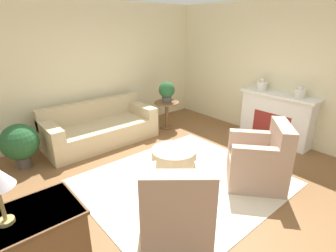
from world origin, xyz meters
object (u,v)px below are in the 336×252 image
object	(u,v)px
couch	(100,128)
potted_plant_floor	(20,143)
armchair_left	(176,210)
vase_mantel_far	(300,93)
potted_plant_on_side_table	(167,91)
armchair_right	(260,162)
vase_mantel_near	(262,86)
side_table	(167,110)
ottoman_table	(174,159)

from	to	relation	value
couch	potted_plant_floor	distance (m)	1.52
armchair_left	vase_mantel_far	distance (m)	3.49
potted_plant_floor	potted_plant_on_side_table	bearing A→B (deg)	-3.25
armchair_right	potted_plant_on_side_table	xyz separation A→B (m)	(0.48, 2.74, 0.52)
armchair_left	vase_mantel_far	xyz separation A→B (m)	(3.40, 0.30, 0.73)
armchair_right	potted_plant_floor	bearing A→B (deg)	131.83
vase_mantel_near	potted_plant_floor	world-z (taller)	vase_mantel_near
potted_plant_floor	couch	bearing A→B (deg)	4.19
armchair_right	side_table	xyz separation A→B (m)	(0.48, 2.74, 0.06)
couch	potted_plant_floor	xyz separation A→B (m)	(-1.51, -0.11, 0.16)
couch	vase_mantel_near	distance (m)	3.49
side_table	vase_mantel_far	world-z (taller)	vase_mantel_far
ottoman_table	vase_mantel_far	xyz separation A→B (m)	(2.51, -0.74, 0.82)
armchair_right	ottoman_table	world-z (taller)	armchair_right
side_table	vase_mantel_far	distance (m)	2.81
armchair_left	armchair_right	size ratio (longest dim) A/B	1.00
ottoman_table	potted_plant_floor	bearing A→B (deg)	133.58
ottoman_table	vase_mantel_far	world-z (taller)	vase_mantel_far
vase_mantel_far	potted_plant_floor	world-z (taller)	vase_mantel_far
armchair_left	vase_mantel_near	world-z (taller)	vase_mantel_near
potted_plant_on_side_table	armchair_left	bearing A→B (deg)	-128.55
ottoman_table	potted_plant_floor	world-z (taller)	potted_plant_floor
ottoman_table	potted_plant_on_side_table	distance (m)	2.23
vase_mantel_near	vase_mantel_far	world-z (taller)	vase_mantel_near
side_table	vase_mantel_near	bearing A→B (deg)	-53.63
ottoman_table	armchair_left	bearing A→B (deg)	-130.62
vase_mantel_near	armchair_right	bearing A→B (deg)	-147.22
vase_mantel_near	potted_plant_on_side_table	size ratio (longest dim) A/B	0.52
couch	armchair_right	distance (m)	3.22
armchair_right	potted_plant_on_side_table	bearing A→B (deg)	80.09
armchair_left	ottoman_table	distance (m)	1.36
vase_mantel_near	potted_plant_floor	distance (m)	4.72
vase_mantel_near	potted_plant_floor	size ratio (longest dim) A/B	0.32
side_table	vase_mantel_near	size ratio (longest dim) A/B	2.58
armchair_left	potted_plant_on_side_table	bearing A→B (deg)	51.45
couch	side_table	xyz separation A→B (m)	(1.58, -0.29, 0.14)
potted_plant_floor	ottoman_table	bearing A→B (deg)	-46.42
potted_plant_on_side_table	couch	bearing A→B (deg)	169.73
couch	potted_plant_on_side_table	size ratio (longest dim) A/B	4.73
couch	armchair_left	xyz separation A→B (m)	(-0.61, -3.02, 0.09)
couch	armchair_left	distance (m)	3.09
vase_mantel_far	armchair_right	bearing A→B (deg)	-170.04
armchair_left	side_table	distance (m)	3.50
couch	potted_plant_on_side_table	xyz separation A→B (m)	(1.58, -0.29, 0.60)
potted_plant_floor	armchair_right	bearing A→B (deg)	-48.17
armchair_left	vase_mantel_near	xyz separation A→B (m)	(3.40, 1.09, 0.74)
couch	potted_plant_floor	size ratio (longest dim) A/B	2.86
vase_mantel_near	potted_plant_on_side_table	xyz separation A→B (m)	(-1.21, 1.65, -0.22)
potted_plant_on_side_table	potted_plant_floor	bearing A→B (deg)	176.75
side_table	armchair_right	bearing A→B (deg)	-99.91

